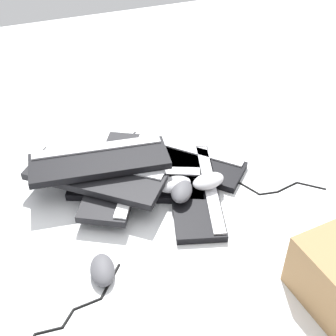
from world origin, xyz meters
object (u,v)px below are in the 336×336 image
object	(u,v)px
keyboard_4	(95,176)
mouse_2	(208,181)
mouse_0	(182,191)
keyboard_1	(193,190)
keyboard_2	(181,160)
keyboard_5	(99,161)
keyboard_0	(137,184)
mouse_1	(174,183)
mouse_3	(102,270)
keyboard_3	(118,175)

from	to	relation	value
keyboard_4	mouse_2	xyz separation A→B (m)	(-0.34, 0.12, -0.02)
keyboard_4	mouse_0	xyz separation A→B (m)	(-0.24, 0.13, -0.02)
keyboard_1	keyboard_2	xyz separation A→B (m)	(-0.02, -0.16, 0.00)
keyboard_5	keyboard_0	bearing A→B (deg)	154.95
mouse_1	mouse_2	distance (m)	0.11
keyboard_0	mouse_3	size ratio (longest dim) A/B	4.22
keyboard_4	keyboard_5	world-z (taller)	keyboard_5
keyboard_4	mouse_1	xyz separation A→B (m)	(-0.23, 0.09, -0.02)
keyboard_4	mouse_2	size ratio (longest dim) A/B	3.95
keyboard_1	mouse_3	xyz separation A→B (m)	(0.36, 0.22, 0.01)
keyboard_1	mouse_3	world-z (taller)	mouse_3
mouse_1	keyboard_0	bearing A→B (deg)	144.62
keyboard_2	keyboard_0	bearing A→B (deg)	19.81
keyboard_1	keyboard_2	distance (m)	0.16
keyboard_2	keyboard_3	world-z (taller)	keyboard_3
keyboard_0	mouse_3	bearing A→B (deg)	58.13
keyboard_0	keyboard_4	bearing A→B (deg)	-6.16
keyboard_1	mouse_0	size ratio (longest dim) A/B	4.22
mouse_1	keyboard_5	bearing A→B (deg)	150.87
mouse_0	keyboard_3	bearing A→B (deg)	-103.13
keyboard_4	mouse_2	bearing A→B (deg)	160.36
keyboard_5	mouse_0	distance (m)	0.28
mouse_2	mouse_1	bearing A→B (deg)	156.92
keyboard_3	keyboard_4	xyz separation A→B (m)	(0.08, 0.02, 0.03)
keyboard_2	mouse_0	xyz separation A→B (m)	(0.07, 0.19, 0.04)
keyboard_2	mouse_2	world-z (taller)	mouse_2
keyboard_2	keyboard_3	xyz separation A→B (m)	(0.24, 0.03, 0.03)
keyboard_4	mouse_2	distance (m)	0.36
keyboard_0	keyboard_4	distance (m)	0.14
mouse_3	keyboard_2	bearing A→B (deg)	143.08
keyboard_2	keyboard_4	xyz separation A→B (m)	(0.31, 0.05, 0.06)
keyboard_1	keyboard_2	bearing A→B (deg)	-97.15
mouse_2	keyboard_1	bearing A→B (deg)	155.95
keyboard_0	keyboard_1	world-z (taller)	same
keyboard_2	keyboard_3	distance (m)	0.24
keyboard_3	mouse_1	xyz separation A→B (m)	(-0.15, 0.11, 0.01)
keyboard_1	mouse_3	size ratio (longest dim) A/B	4.22
mouse_1	keyboard_3	bearing A→B (deg)	147.07
mouse_0	mouse_3	bearing A→B (deg)	-28.37
keyboard_0	mouse_1	bearing A→B (deg)	141.86
keyboard_0	keyboard_2	xyz separation A→B (m)	(-0.18, -0.07, 0.00)
mouse_1	mouse_3	world-z (taller)	mouse_1
keyboard_1	mouse_2	distance (m)	0.06
keyboard_3	mouse_2	bearing A→B (deg)	152.13
keyboard_5	mouse_1	distance (m)	0.25
keyboard_4	mouse_1	distance (m)	0.25
keyboard_1	keyboard_4	xyz separation A→B (m)	(0.29, -0.11, 0.06)
keyboard_0	keyboard_2	size ratio (longest dim) A/B	1.11
keyboard_1	keyboard_4	size ratio (longest dim) A/B	1.07
keyboard_4	mouse_0	bearing A→B (deg)	150.95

